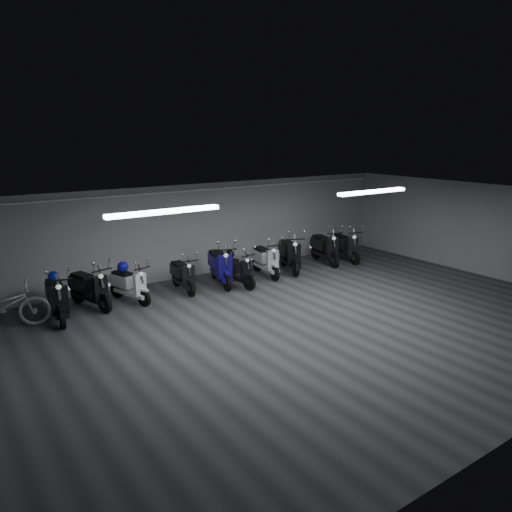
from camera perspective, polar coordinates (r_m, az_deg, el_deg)
floor at (r=11.45m, az=6.12°, el=-7.84°), size 14.00×10.00×0.01m
ceiling at (r=10.73m, az=6.51°, el=6.23°), size 14.00×10.00×0.01m
back_wall at (r=15.04m, az=-6.22°, el=3.08°), size 14.00×0.01×2.80m
right_wall at (r=16.37m, az=25.26°, el=2.70°), size 0.01×10.00×2.80m
fluor_strip_left at (r=9.97m, az=-10.61°, el=5.10°), size 2.40×0.18×0.08m
fluor_strip_right at (r=13.53m, az=13.41°, el=7.29°), size 2.40×0.18×0.08m
conduit at (r=14.79m, az=-6.19°, el=7.67°), size 13.60×0.05×0.05m
scooter_0 at (r=12.29m, az=-22.25°, el=-3.84°), size 0.79×1.92×1.39m
scooter_1 at (r=12.82m, az=-18.84°, el=-2.91°), size 1.10×1.91×1.35m
scooter_2 at (r=12.99m, az=-14.55°, el=-2.63°), size 1.03×1.75×1.23m
scooter_3 at (r=13.59m, az=-8.53°, el=-1.62°), size 0.67×1.67×1.22m
scooter_4 at (r=14.06m, az=-4.18°, el=-0.48°), size 1.11×2.05×1.45m
scooter_5 at (r=13.90m, az=-2.40°, el=-1.07°), size 0.86×1.74×1.24m
scooter_6 at (r=14.90m, az=1.13°, el=0.14°), size 0.84×1.84×1.32m
scooter_7 at (r=15.45m, az=3.94°, el=0.84°), size 1.31×2.03×1.44m
scooter_8 at (r=16.48m, az=8.07°, el=1.54°), size 1.05×2.00×1.42m
scooter_9 at (r=16.94m, az=10.34°, el=1.67°), size 0.93×1.89×1.35m
bicycle at (r=12.23m, az=-27.57°, el=-4.76°), size 2.09×1.09×1.28m
helmet_0 at (r=14.00m, az=-3.05°, el=0.20°), size 0.26×0.26×0.26m
helmet_1 at (r=13.09m, az=-15.25°, el=-1.23°), size 0.29×0.29×0.29m
helmet_2 at (r=12.45m, az=-22.53°, el=-2.22°), size 0.26×0.26×0.26m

